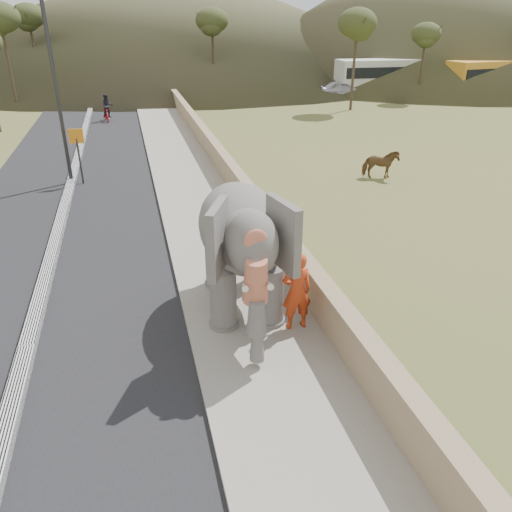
{
  "coord_description": "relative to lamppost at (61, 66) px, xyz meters",
  "views": [
    {
      "loc": [
        -2.35,
        -9.48,
        6.7
      ],
      "look_at": [
        0.2,
        0.53,
        1.7
      ],
      "focal_mm": 35.0,
      "sensor_mm": 36.0,
      "label": 1
    }
  ],
  "objects": [
    {
      "name": "ground",
      "position": [
        4.69,
        -13.1,
        -4.87
      ],
      "size": [
        160.0,
        160.0,
        0.0
      ],
      "primitive_type": "plane",
      "color": "olive",
      "rests_on": "ground"
    },
    {
      "name": "road",
      "position": [
        -0.31,
        -3.1,
        -4.86
      ],
      "size": [
        7.0,
        120.0,
        0.03
      ],
      "primitive_type": "cube",
      "color": "black",
      "rests_on": "ground"
    },
    {
      "name": "median",
      "position": [
        -0.31,
        -3.1,
        -4.76
      ],
      "size": [
        0.35,
        120.0,
        0.22
      ],
      "primitive_type": "cube",
      "color": "black",
      "rests_on": "ground"
    },
    {
      "name": "walkway",
      "position": [
        4.69,
        -3.1,
        -4.8
      ],
      "size": [
        3.0,
        120.0,
        0.15
      ],
      "primitive_type": "cube",
      "color": "#9E9687",
      "rests_on": "ground"
    },
    {
      "name": "parapet",
      "position": [
        6.34,
        -3.1,
        -4.32
      ],
      "size": [
        0.3,
        120.0,
        1.1
      ],
      "primitive_type": "cube",
      "color": "tan",
      "rests_on": "ground"
    },
    {
      "name": "lamppost",
      "position": [
        0.0,
        0.0,
        0.0
      ],
      "size": [
        1.76,
        0.36,
        8.0
      ],
      "color": "#2F2E34",
      "rests_on": "ground"
    },
    {
      "name": "signboard",
      "position": [
        0.19,
        -0.25,
        -3.23
      ],
      "size": [
        0.6,
        0.08,
        2.4
      ],
      "color": "#2D2D33",
      "rests_on": "ground"
    },
    {
      "name": "cow",
      "position": [
        13.16,
        -2.71,
        -4.22
      ],
      "size": [
        1.67,
        1.08,
        1.3
      ],
      "primitive_type": "imported",
      "rotation": [
        0.0,
        0.0,
        1.31
      ],
      "color": "brown",
      "rests_on": "ground"
    },
    {
      "name": "distant_car",
      "position": [
        21.37,
        20.65,
        -4.15
      ],
      "size": [
        4.46,
        2.43,
        1.44
      ],
      "primitive_type": "imported",
      "rotation": [
        0.0,
        0.0,
        1.39
      ],
      "color": "silver",
      "rests_on": "ground"
    },
    {
      "name": "bus_white",
      "position": [
        26.69,
        21.22,
        -3.32
      ],
      "size": [
        11.07,
        2.81,
        3.1
      ],
      "primitive_type": "cube",
      "rotation": [
        0.0,
        0.0,
        1.54
      ],
      "color": "silver",
      "rests_on": "ground"
    },
    {
      "name": "bus_orange",
      "position": [
        35.62,
        18.07,
        -3.32
      ],
      "size": [
        11.23,
        3.84,
        3.1
      ],
      "primitive_type": "cube",
      "rotation": [
        0.0,
        0.0,
        1.7
      ],
      "color": "orange",
      "rests_on": "ground"
    },
    {
      "name": "hill_right",
      "position": [
        40.69,
        38.9,
        3.13
      ],
      "size": [
        56.0,
        56.0,
        16.0
      ],
      "primitive_type": "cone",
      "color": "brown",
      "rests_on": "ground"
    },
    {
      "name": "hill_far",
      "position": [
        9.69,
        56.9,
        2.13
      ],
      "size": [
        80.0,
        80.0,
        14.0
      ],
      "primitive_type": "cone",
      "color": "brown",
      "rests_on": "ground"
    },
    {
      "name": "elephant_and_man",
      "position": [
        4.71,
        -11.98,
        -3.14
      ],
      "size": [
        2.66,
        4.61,
        3.19
      ],
      "color": "slate",
      "rests_on": "ground"
    },
    {
      "name": "motorcyclist",
      "position": [
        1.05,
        14.31,
        -4.17
      ],
      "size": [
        1.01,
        1.83,
        1.83
      ],
      "color": "maroon",
      "rests_on": "ground"
    },
    {
      "name": "trees",
      "position": [
        5.98,
        13.81,
        -0.95
      ],
      "size": [
        47.82,
        41.71,
        9.51
      ],
      "color": "#473828",
      "rests_on": "ground"
    }
  ]
}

